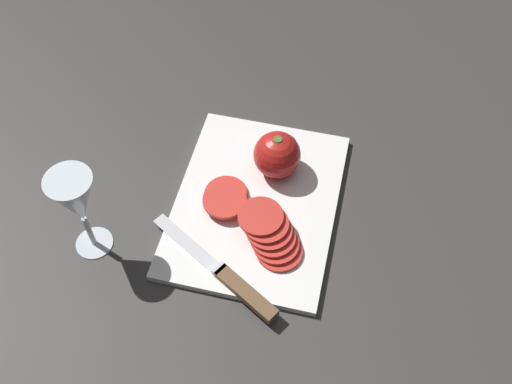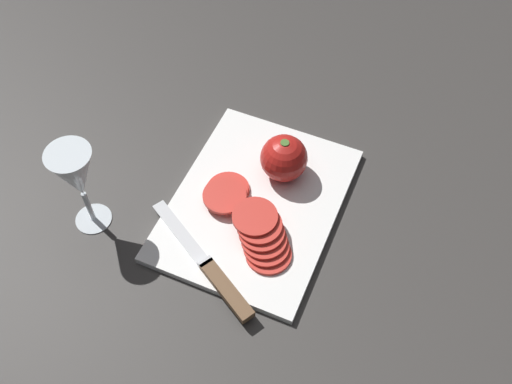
% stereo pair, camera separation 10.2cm
% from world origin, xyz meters
% --- Properties ---
extents(ground_plane, '(3.00, 3.00, 0.00)m').
position_xyz_m(ground_plane, '(0.00, 0.00, 0.00)').
color(ground_plane, '#383533').
extents(cutting_board, '(0.36, 0.28, 0.01)m').
position_xyz_m(cutting_board, '(0.05, -0.02, 0.01)').
color(cutting_board, white).
rests_on(cutting_board, ground_plane).
extents(wine_glass, '(0.07, 0.07, 0.18)m').
position_xyz_m(wine_glass, '(0.19, -0.27, 0.12)').
color(wine_glass, silver).
rests_on(wine_glass, ground_plane).
extents(whole_tomato, '(0.08, 0.08, 0.09)m').
position_xyz_m(whole_tomato, '(-0.03, 0.00, 0.06)').
color(whole_tomato, red).
rests_on(whole_tomato, cutting_board).
extents(knife, '(0.16, 0.24, 0.01)m').
position_xyz_m(knife, '(0.22, -0.01, 0.02)').
color(knife, silver).
rests_on(knife, cutting_board).
extents(tomato_slice_stack_near, '(0.12, 0.11, 0.04)m').
position_xyz_m(tomato_slice_stack_near, '(0.12, 0.02, 0.03)').
color(tomato_slice_stack_near, red).
rests_on(tomato_slice_stack_near, cutting_board).
extents(tomato_slice_stack_far, '(0.10, 0.08, 0.02)m').
position_xyz_m(tomato_slice_stack_far, '(0.06, -0.07, 0.02)').
color(tomato_slice_stack_far, red).
rests_on(tomato_slice_stack_far, cutting_board).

